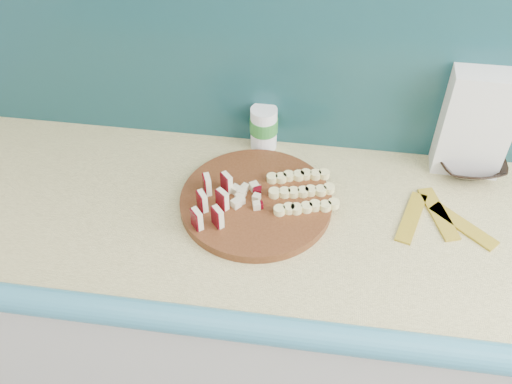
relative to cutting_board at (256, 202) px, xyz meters
The scene contains 10 objects.
kitchen_counter 0.54m from the cutting_board, ahead, with size 2.20×0.63×0.91m.
backsplash 0.45m from the cutting_board, 42.46° to the left, with size 2.20×0.02×0.50m, color teal.
cutting_board is the anchor object (origin of this frame).
apple_wedges 0.11m from the cutting_board, 154.39° to the right, with size 0.07×0.16×0.05m.
apple_chunks 0.03m from the cutting_board, 164.51° to the right, with size 0.05×0.06×0.02m.
banana_slices 0.11m from the cutting_board, 15.79° to the left, with size 0.18×0.16×0.02m.
brown_bowl 0.55m from the cutting_board, 21.95° to the left, with size 0.17×0.17×0.04m, color black.
flour_bag 0.56m from the cutting_board, 24.53° to the left, with size 0.16×0.11×0.27m, color silver.
canister 0.23m from the cutting_board, 92.95° to the left, with size 0.07×0.07×0.12m.
banana_peel 0.42m from the cutting_board, ahead, with size 0.23×0.19×0.01m.
Camera 1 is at (-0.04, 0.60, 1.87)m, focal length 40.00 mm.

